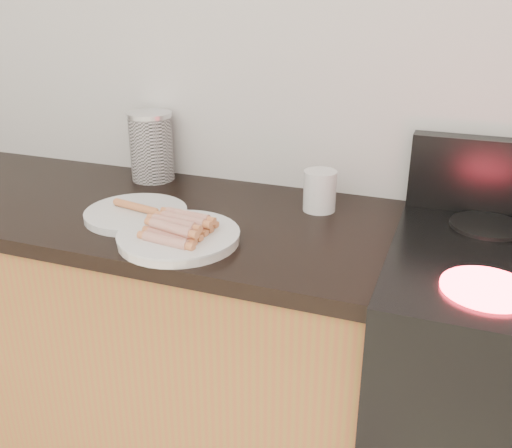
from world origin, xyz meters
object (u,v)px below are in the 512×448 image
at_px(side_plate, 136,214).
at_px(canister, 151,146).
at_px(mug, 320,191).
at_px(main_plate, 179,238).

bearing_deg(side_plate, canister, 111.72).
bearing_deg(canister, mug, -7.87).
xyz_separation_m(main_plate, side_plate, (-0.18, 0.10, 0.00)).
height_order(canister, mug, canister).
distance_m(main_plate, canister, 0.51).
xyz_separation_m(side_plate, mug, (0.44, 0.22, 0.05)).
bearing_deg(main_plate, mug, 50.89).
height_order(main_plate, mug, mug).
distance_m(canister, mug, 0.57).
relative_size(canister, mug, 1.91).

